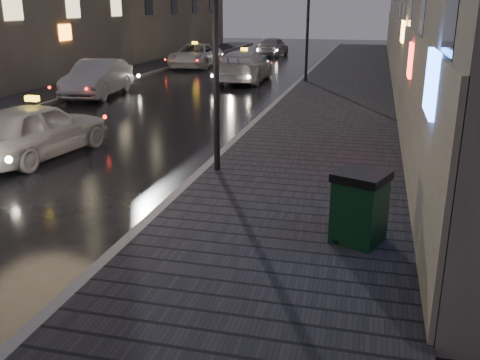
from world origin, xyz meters
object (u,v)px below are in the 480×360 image
Objects in this scene: car_left_mid at (98,78)px; lamp_far at (308,13)px; taxi_near at (36,130)px; taxi_far at (195,55)px; trash_bin at (360,207)px; taxi_mid at (244,66)px; car_far at (273,46)px; lamp_near at (215,23)px.

lamp_far is at bearing 29.51° from car_left_mid.
car_left_mid is (-3.36, 9.53, 0.03)m from taxi_near.
car_left_mid is at bearing -93.23° from taxi_far.
trash_bin is 0.27× the size of taxi_near.
taxi_mid is 1.04× the size of taxi_far.
taxi_far is at bearing 74.25° from car_far.
lamp_near is 13.27m from car_left_mid.
taxi_far is (-11.38, 25.35, -0.01)m from trash_bin.
lamp_near is 5.46m from trash_bin.
car_far is (3.38, 9.10, 0.01)m from taxi_far.
trash_bin is (3.38, -19.30, -2.74)m from lamp_far.
trash_bin is 9.19m from taxi_near.
taxi_far is at bearing 81.59° from car_left_mid.
car_far is at bearing 124.82° from trash_bin.
lamp_far is at bearing -100.18° from taxi_near.
taxi_near is at bearing -83.54° from taxi_far.
taxi_mid is at bearing -179.89° from lamp_far.
taxi_mid is at bearing -53.16° from taxi_far.
car_left_mid is 0.89× the size of taxi_far.
taxi_mid reaches higher than trash_bin.
lamp_far is (0.00, 16.00, 0.00)m from lamp_near.
taxi_mid is at bearing 130.71° from trash_bin.
lamp_near and lamp_far have the same top height.
taxi_mid is (5.17, 6.10, 0.02)m from car_left_mid.
lamp_near reaches higher than taxi_mid.
trash_bin is 20.40m from taxi_mid.
taxi_near is at bearing 93.81° from car_far.
car_far is at bearing -83.09° from taxi_near.
lamp_far is at bearing 111.56° from car_far.
car_far is at bearing 106.94° from lamp_far.
taxi_mid reaches higher than car_left_mid.
car_far is at bearing 98.43° from lamp_near.
lamp_far reaches higher than taxi_mid.
lamp_far is at bearing 121.70° from trash_bin.
car_left_mid is 21.59m from car_far.
taxi_near is 0.83× the size of taxi_far.
lamp_far is 19.78m from trash_bin.
trash_bin is at bearing 164.22° from taxi_near.
taxi_near reaches higher than trash_bin.
car_left_mid is at bearing 84.50° from car_far.
lamp_near is 0.99× the size of taxi_far.
taxi_far reaches higher than trash_bin.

